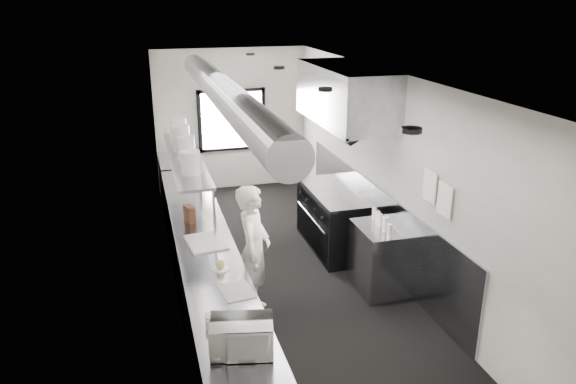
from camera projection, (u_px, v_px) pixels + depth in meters
floor at (284, 275)px, 7.79m from camera, size 3.00×8.00×0.01m
ceiling at (284, 75)px, 6.85m from camera, size 3.00×8.00×0.01m
wall_back at (232, 120)px, 10.95m from camera, size 3.00×0.02×2.80m
wall_front at (439, 365)px, 3.69m from camera, size 3.00×0.02×2.80m
wall_left at (169, 192)px, 6.94m from camera, size 0.02×8.00×2.80m
wall_right at (387, 173)px, 7.70m from camera, size 0.02×8.00×2.80m
wall_cladding at (374, 221)px, 8.25m from camera, size 0.03×5.50×1.10m
hvac_duct at (224, 93)px, 7.12m from camera, size 0.40×6.40×0.40m
service_window at (232, 120)px, 10.92m from camera, size 1.36×0.05×1.25m
exhaust_hood at (345, 95)px, 7.90m from camera, size 0.81×2.20×0.88m
prep_counter at (206, 273)px, 6.90m from camera, size 0.70×6.00×0.90m
pass_shelf at (186, 158)px, 7.88m from camera, size 0.45×3.00×0.68m
range at (337, 219)px, 8.53m from camera, size 0.88×1.60×0.94m
bottle_station at (382, 258)px, 7.29m from camera, size 0.65×0.80×0.90m
far_work_table at (180, 182)px, 10.25m from camera, size 0.70×1.20×0.90m
notice_sheet_a at (430, 186)px, 6.53m from camera, size 0.02×0.28×0.38m
notice_sheet_b at (445, 200)px, 6.23m from camera, size 0.02×0.28×0.38m
line_cook at (254, 251)px, 6.62m from camera, size 0.60×0.72×1.67m
microwave at (241, 336)px, 4.60m from camera, size 0.55×0.46×0.29m
deli_tub_a at (212, 323)px, 4.97m from camera, size 0.17×0.17×0.09m
deli_tub_b at (213, 320)px, 5.00m from camera, size 0.16×0.16×0.11m
newspaper at (237, 291)px, 5.58m from camera, size 0.35×0.42×0.01m
small_plate at (221, 269)px, 6.03m from camera, size 0.24×0.24×0.02m
pastry at (220, 264)px, 6.01m from camera, size 0.10×0.10×0.10m
cutting_board at (206, 242)px, 6.68m from camera, size 0.50×0.62×0.02m
knife_block at (190, 214)px, 7.28m from camera, size 0.15×0.22×0.22m
plate_stack_a at (190, 163)px, 7.04m from camera, size 0.34×0.34×0.30m
plate_stack_b at (186, 148)px, 7.65m from camera, size 0.32×0.32×0.33m
plate_stack_c at (181, 138)px, 8.08m from camera, size 0.31×0.31×0.38m
plate_stack_d at (178, 131)px, 8.47m from camera, size 0.31×0.31×0.40m
squeeze_bottle_a at (390, 231)px, 6.79m from camera, size 0.07×0.07×0.19m
squeeze_bottle_b at (385, 224)px, 6.97m from camera, size 0.08×0.08×0.20m
squeeze_bottle_c at (380, 220)px, 7.12m from camera, size 0.07×0.07×0.18m
squeeze_bottle_d at (378, 218)px, 7.19m from camera, size 0.08×0.08×0.18m
squeeze_bottle_e at (374, 213)px, 7.36m from camera, size 0.07×0.07×0.17m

